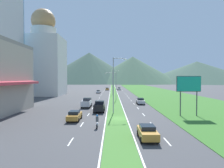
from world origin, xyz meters
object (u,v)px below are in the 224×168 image
at_px(billboard_roadside, 188,86).
at_px(pickup_truck_1, 99,107).
at_px(car_5, 147,132).
at_px(pickup_truck_0, 86,103).
at_px(car_1, 74,115).
at_px(car_2, 119,89).
at_px(motorcycle_rider, 97,122).
at_px(street_lamp_far, 113,81).
at_px(street_lamp_near, 114,82).
at_px(car_3, 107,89).
at_px(car_4, 98,92).
at_px(car_0, 140,101).
at_px(street_lamp_mid, 114,84).

bearing_deg(billboard_roadside, pickup_truck_1, 161.92).
height_order(car_5, pickup_truck_0, pickup_truck_0).
xyz_separation_m(car_1, car_2, (10.07, 84.57, 0.02)).
relative_size(pickup_truck_0, motorcycle_rider, 2.70).
distance_m(street_lamp_far, pickup_truck_0, 37.85).
bearing_deg(pickup_truck_0, street_lamp_near, -143.78).
xyz_separation_m(pickup_truck_0, motorcycle_rider, (3.92, -19.90, -0.24)).
relative_size(street_lamp_far, car_3, 2.15).
distance_m(car_4, pickup_truck_0, 44.93).
bearing_deg(motorcycle_rider, car_0, -20.49).
relative_size(street_lamp_far, car_1, 2.17).
relative_size(car_3, car_4, 1.04).
bearing_deg(car_4, motorcycle_rider, -176.24).
bearing_deg(car_0, car_4, -160.92).
relative_size(billboard_roadside, car_3, 1.50).
distance_m(billboard_roadside, car_5, 17.19).
bearing_deg(street_lamp_far, car_0, -77.79).
distance_m(car_0, car_3, 63.69).
bearing_deg(pickup_truck_0, motorcycle_rider, -168.85).
height_order(street_lamp_mid, motorcycle_rider, street_lamp_mid).
xyz_separation_m(car_1, car_4, (-0.28, 59.99, -0.07)).
xyz_separation_m(car_3, pickup_truck_0, (-3.15, -68.22, 0.23)).
xyz_separation_m(street_lamp_near, car_2, (3.59, 78.28, -5.22)).
relative_size(car_0, car_4, 0.96).
xyz_separation_m(car_2, car_3, (-6.86, -1.29, -0.05)).
height_order(street_lamp_far, pickup_truck_0, street_lamp_far).
height_order(pickup_truck_1, motorcycle_rider, pickup_truck_1).
bearing_deg(car_0, street_lamp_mid, -142.74).
bearing_deg(car_2, billboard_roadside, 6.68).
distance_m(street_lamp_mid, car_3, 54.44).
bearing_deg(street_lamp_far, pickup_truck_1, -94.18).
distance_m(street_lamp_near, street_lamp_mid, 22.86).
distance_m(car_4, car_5, 70.65).
distance_m(car_2, pickup_truck_0, 70.22).
distance_m(car_0, pickup_truck_0, 14.39).
xyz_separation_m(car_3, car_4, (-3.49, -23.29, -0.04)).
relative_size(street_lamp_near, car_0, 2.43).
bearing_deg(car_4, car_0, -160.92).
xyz_separation_m(street_lamp_far, motorcycle_rider, (-2.59, -56.88, -5.05)).
bearing_deg(car_5, car_3, -175.90).
height_order(billboard_roadside, car_1, billboard_roadside).
height_order(street_lamp_far, car_2, street_lamp_far).
bearing_deg(pickup_truck_0, street_lamp_mid, -25.56).
xyz_separation_m(billboard_roadside, motorcycle_rider, (-15.59, -8.37, -4.58)).
bearing_deg(car_5, car_4, -171.72).
xyz_separation_m(pickup_truck_1, motorcycle_rider, (0.57, -13.65, -0.24)).
relative_size(car_4, motorcycle_rider, 2.28).
height_order(street_lamp_far, billboard_roadside, street_lamp_far).
bearing_deg(car_5, car_1, -135.09).
xyz_separation_m(billboard_roadside, car_3, (-16.36, 79.74, -4.57)).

